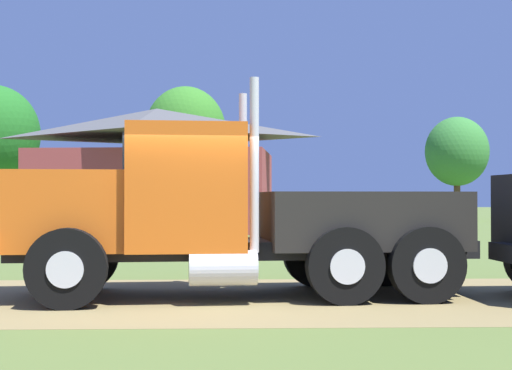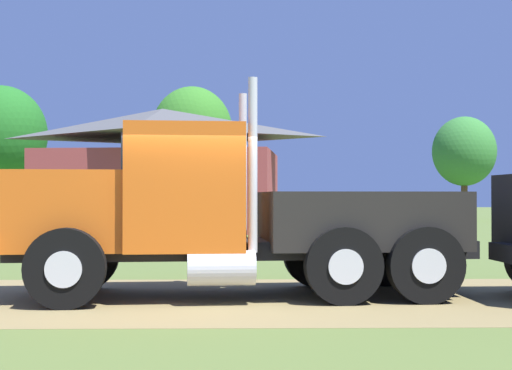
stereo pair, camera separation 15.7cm
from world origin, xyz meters
TOP-DOWN VIEW (x-y plane):
  - ground_plane at (0.00, 0.00)m, footprint 200.00×200.00m
  - dirt_track at (0.00, 0.00)m, footprint 120.00×5.38m
  - truck_foreground_white at (0.56, 0.26)m, footprint 7.54×3.09m
  - shed_building at (-2.93, 23.60)m, footprint 11.69×8.82m
  - tree_left at (-14.01, 34.77)m, footprint 5.52×5.52m
  - tree_mid at (-2.49, 37.88)m, footprint 5.32×5.32m
  - tree_right at (15.82, 38.62)m, footprint 4.26×4.26m

SIDE VIEW (x-z plane):
  - ground_plane at x=0.00m, z-range 0.00..0.00m
  - dirt_track at x=0.00m, z-range 0.00..0.01m
  - truck_foreground_white at x=0.56m, z-range -0.40..2.99m
  - shed_building at x=-2.93m, z-range -0.09..5.65m
  - tree_right at x=15.82m, z-range 1.14..8.14m
  - tree_left at x=-14.01m, z-range 1.18..9.63m
  - tree_mid at x=-2.49m, z-range 1.49..10.37m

